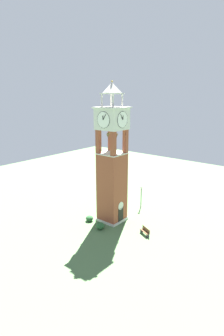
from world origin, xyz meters
name	(u,v)px	position (x,y,z in m)	size (l,w,h in m)	color
ground	(112,220)	(0.00, 0.00, 0.00)	(80.00, 80.00, 0.00)	#517547
clock_tower	(112,166)	(0.00, 0.00, 7.80)	(3.66, 3.66, 18.73)	brown
park_bench	(145,231)	(-0.55, -5.85, 0.48)	(1.07, 1.64, 0.95)	brown
lamp_post	(141,192)	(6.20, -0.75, 2.47)	(0.36, 0.36, 3.52)	black
trash_bin	(105,203)	(3.08, 3.92, 0.40)	(0.52, 0.52, 0.80)	#38513D
shrub_near_entry	(90,218)	(-2.26, 2.20, 0.37)	(1.03, 1.03, 0.75)	#28562D
shrub_left_of_tower	(100,226)	(-3.08, -0.53, 0.47)	(1.10, 1.10, 0.95)	#28562D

